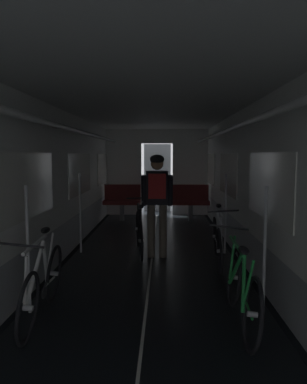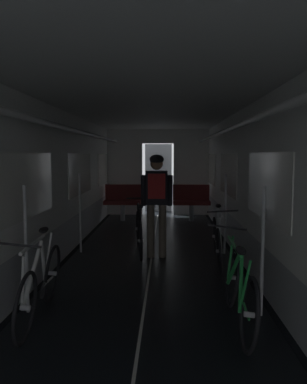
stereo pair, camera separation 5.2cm
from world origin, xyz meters
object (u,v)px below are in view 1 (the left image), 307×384
Objects in this scene: bench_seat_far_right at (190,199)px; bicycle_black_in_aisle at (139,232)px; bench_seat_far_left at (122,199)px; person_cyclist_aisle at (157,194)px; bicycle_green at (242,289)px; bicycle_silver at (218,240)px; bicycle_white at (42,284)px.

bench_seat_far_right is 3.59m from bicycle_black_in_aisle.
bench_seat_far_right is at bearing 0.00° from bench_seat_far_left.
person_cyclist_aisle is at bearing -74.93° from bench_seat_far_left.
bicycle_green is at bearing -66.87° from bicycle_black_in_aisle.
bicycle_green is at bearing -70.75° from person_cyclist_aisle.
bicycle_black_in_aisle is at bearing 154.64° from bicycle_silver.
bench_seat_far_right reaches higher than bicycle_white.
bench_seat_far_right is 3.79m from person_cyclist_aisle.
bench_seat_far_left is 6.14m from bicycle_white.
bicycle_black_in_aisle is (0.67, -3.40, -0.18)m from bench_seat_far_left.
bicycle_silver is 1.00× the size of bicycle_white.
bicycle_silver is at bearing 88.15° from bicycle_green.
bench_seat_far_left is 6.52m from bicycle_green.
person_cyclist_aisle reaches higher than bicycle_black_in_aisle.
bicycle_white is at bearing -107.77° from bench_seat_far_right.
bench_seat_far_left and bicycle_green have the same top height.
bicycle_green is 1.00× the size of bicycle_silver.
person_cyclist_aisle reaches higher than bench_seat_far_left.
bicycle_silver is 1.42m from bicycle_black_in_aisle.
bench_seat_far_left is at bearing 180.00° from bench_seat_far_right.
bicycle_black_in_aisle is (-1.21, 2.83, 0.00)m from bicycle_green.
bench_seat_far_right is at bearing 92.23° from bicycle_silver.
bicycle_white is (-1.97, -6.14, -0.19)m from bench_seat_far_right.
bicycle_white reaches higher than bicycle_black_in_aisle.
bench_seat_far_left is at bearing 88.44° from bicycle_white.
bicycle_silver is (0.16, -4.01, -0.18)m from bench_seat_far_right.
bicycle_green is 1.00× the size of bicycle_white.
bench_seat_far_right is 0.58× the size of bicycle_green.
person_cyclist_aisle reaches higher than bench_seat_far_right.
bench_seat_far_right is at bearing 77.53° from person_cyclist_aisle.
person_cyclist_aisle is (-0.97, 0.34, 0.69)m from bicycle_silver.
bicycle_green reaches higher than bicycle_silver.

